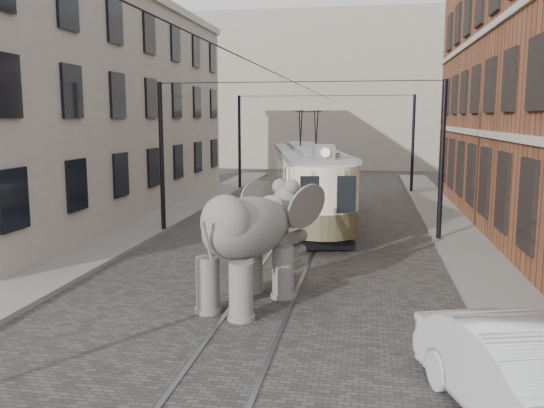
# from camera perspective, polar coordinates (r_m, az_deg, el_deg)

# --- Properties ---
(ground) EXTENTS (120.00, 120.00, 0.00)m
(ground) POSITION_cam_1_polar(r_m,az_deg,el_deg) (16.48, 0.43, -7.62)
(ground) COLOR #44423F
(tram_rails) EXTENTS (1.54, 80.00, 0.02)m
(tram_rails) POSITION_cam_1_polar(r_m,az_deg,el_deg) (16.48, 0.43, -7.58)
(tram_rails) COLOR slate
(tram_rails) RESTS_ON ground
(sidewalk_right) EXTENTS (2.00, 60.00, 0.15)m
(sidewalk_right) POSITION_cam_1_polar(r_m,az_deg,el_deg) (16.64, 21.49, -7.81)
(sidewalk_right) COLOR slate
(sidewalk_right) RESTS_ON ground
(sidewalk_left) EXTENTS (2.00, 60.00, 0.15)m
(sidewalk_left) POSITION_cam_1_polar(r_m,az_deg,el_deg) (18.60, -19.87, -6.02)
(sidewalk_left) COLOR slate
(sidewalk_left) RESTS_ON ground
(stucco_building) EXTENTS (7.00, 24.00, 10.00)m
(stucco_building) POSITION_cam_1_polar(r_m,az_deg,el_deg) (28.96, -18.47, 8.98)
(stucco_building) COLOR gray
(stucco_building) RESTS_ON ground
(distant_block) EXTENTS (28.00, 10.00, 14.00)m
(distant_block) POSITION_cam_1_polar(r_m,az_deg,el_deg) (55.73, 7.10, 11.05)
(distant_block) COLOR gray
(distant_block) RESTS_ON ground
(catenary) EXTENTS (11.00, 30.20, 6.00)m
(catenary) POSITION_cam_1_polar(r_m,az_deg,el_deg) (20.86, 2.08, 4.20)
(catenary) COLOR black
(catenary) RESTS_ON ground
(tram) EXTENTS (5.00, 12.67, 4.93)m
(tram) POSITION_cam_1_polar(r_m,az_deg,el_deg) (25.42, 3.62, 3.78)
(tram) COLOR beige
(tram) RESTS_ON ground
(elephant) EXTENTS (4.35, 5.57, 3.01)m
(elephant) POSITION_cam_1_polar(r_m,az_deg,el_deg) (14.02, -2.55, -4.19)
(elephant) COLOR #64615D
(elephant) RESTS_ON ground
(parked_car) EXTENTS (3.04, 4.92, 1.53)m
(parked_car) POSITION_cam_1_polar(r_m,az_deg,el_deg) (9.57, 24.20, -15.91)
(parked_car) COLOR silver
(parked_car) RESTS_ON ground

